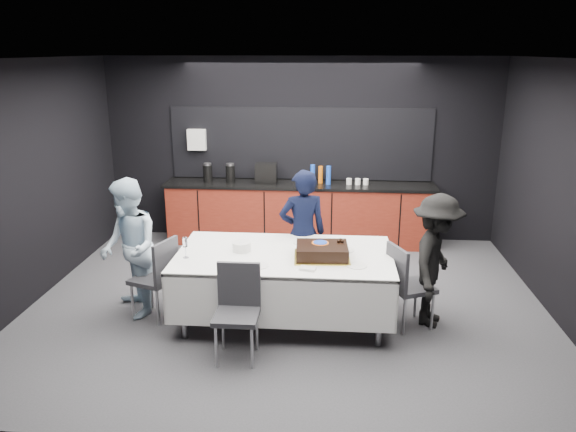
% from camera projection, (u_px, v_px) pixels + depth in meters
% --- Properties ---
extents(ground, '(6.00, 6.00, 0.00)m').
position_uv_depth(ground, '(287.00, 303.00, 6.65)').
color(ground, '#46474C').
rests_on(ground, ground).
extents(room_shell, '(6.04, 5.04, 2.82)m').
position_uv_depth(room_shell, '(287.00, 148.00, 6.12)').
color(room_shell, white).
rests_on(room_shell, ground).
extents(kitchenette, '(4.10, 0.64, 2.05)m').
position_uv_depth(kitchenette, '(298.00, 208.00, 8.62)').
color(kitchenette, maroon).
rests_on(kitchenette, ground).
extents(party_table, '(2.32, 1.32, 0.78)m').
position_uv_depth(party_table, '(284.00, 265.00, 6.09)').
color(party_table, '#99999E').
rests_on(party_table, ground).
extents(cake_assembly, '(0.60, 0.50, 0.18)m').
position_uv_depth(cake_assembly, '(322.00, 251.00, 5.90)').
color(cake_assembly, gold).
rests_on(cake_assembly, party_table).
extents(plate_stack, '(0.20, 0.20, 0.10)m').
position_uv_depth(plate_stack, '(242.00, 247.00, 6.10)').
color(plate_stack, white).
rests_on(plate_stack, party_table).
extents(loose_plate_near, '(0.21, 0.21, 0.01)m').
position_uv_depth(loose_plate_near, '(258.00, 266.00, 5.69)').
color(loose_plate_near, white).
rests_on(loose_plate_near, party_table).
extents(loose_plate_right_a, '(0.21, 0.21, 0.01)m').
position_uv_depth(loose_plate_right_a, '(345.00, 250.00, 6.14)').
color(loose_plate_right_a, white).
rests_on(loose_plate_right_a, party_table).
extents(loose_plate_right_b, '(0.21, 0.21, 0.01)m').
position_uv_depth(loose_plate_right_b, '(357.00, 266.00, 5.69)').
color(loose_plate_right_b, white).
rests_on(loose_plate_right_b, party_table).
extents(loose_plate_far, '(0.19, 0.19, 0.01)m').
position_uv_depth(loose_plate_far, '(302.00, 243.00, 6.36)').
color(loose_plate_far, white).
rests_on(loose_plate_far, party_table).
extents(fork_pile, '(0.18, 0.13, 0.02)m').
position_uv_depth(fork_pile, '(308.00, 269.00, 5.59)').
color(fork_pile, white).
rests_on(fork_pile, party_table).
extents(champagne_flute, '(0.06, 0.06, 0.22)m').
position_uv_depth(champagne_flute, '(185.00, 244.00, 5.87)').
color(champagne_flute, white).
rests_on(champagne_flute, party_table).
extents(chair_left, '(0.54, 0.54, 0.92)m').
position_uv_depth(chair_left, '(159.00, 273.00, 6.15)').
color(chair_left, '#2F3035').
rests_on(chair_left, ground).
extents(chair_right, '(0.55, 0.55, 0.92)m').
position_uv_depth(chair_right, '(405.00, 281.00, 5.95)').
color(chair_right, '#2F3035').
rests_on(chair_right, ground).
extents(chair_near, '(0.42, 0.42, 0.92)m').
position_uv_depth(chair_near, '(238.00, 304.00, 5.40)').
color(chair_near, '#2F3035').
rests_on(chair_near, ground).
extents(person_center, '(0.65, 0.51, 1.56)m').
position_uv_depth(person_center, '(303.00, 234.00, 6.69)').
color(person_center, black).
rests_on(person_center, ground).
extents(person_left, '(0.90, 0.96, 1.56)m').
position_uv_depth(person_left, '(129.00, 248.00, 6.19)').
color(person_left, silver).
rests_on(person_left, ground).
extents(person_right, '(0.83, 1.07, 1.45)m').
position_uv_depth(person_right, '(436.00, 261.00, 5.98)').
color(person_right, black).
rests_on(person_right, ground).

